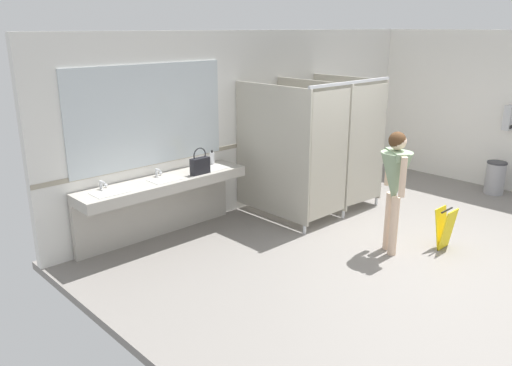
{
  "coord_description": "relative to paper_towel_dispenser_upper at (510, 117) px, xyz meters",
  "views": [
    {
      "loc": [
        -5.81,
        -3.18,
        2.85
      ],
      "look_at": [
        -2.12,
        0.71,
        1.2
      ],
      "focal_mm": 35.72,
      "sensor_mm": 36.0,
      "label": 1
    }
  ],
  "objects": [
    {
      "name": "vanity_counter",
      "position": [
        -5.67,
        2.36,
        -0.69
      ],
      "size": [
        2.47,
        0.54,
        1.0
      ],
      "color": "#B2ADA3",
      "rests_on": "ground_plane"
    },
    {
      "name": "trash_bin",
      "position": [
        -0.29,
        0.0,
        -1.04
      ],
      "size": [
        0.34,
        0.34,
        0.58
      ],
      "color": "#99999E",
      "rests_on": "ground_plane"
    },
    {
      "name": "handbag",
      "position": [
        -5.16,
        2.14,
        -0.32
      ],
      "size": [
        0.28,
        0.11,
        0.38
      ],
      "color": "black",
      "rests_on": "vanity_counter"
    },
    {
      "name": "wall_back",
      "position": [
        -3.47,
        2.63,
        0.06
      ],
      "size": [
        7.69,
        0.12,
        2.8
      ],
      "primitive_type": "cube",
      "color": "silver",
      "rests_on": "ground_plane"
    },
    {
      "name": "person_standing",
      "position": [
        -3.76,
        -0.07,
        -0.32
      ],
      "size": [
        0.56,
        0.56,
        1.61
      ],
      "color": "beige",
      "rests_on": "ground_plane"
    },
    {
      "name": "wet_floor_sign",
      "position": [
        -3.15,
        -0.51,
        -1.05
      ],
      "size": [
        0.28,
        0.19,
        0.56
      ],
      "color": "yellow",
      "rests_on": "ground_plane"
    },
    {
      "name": "ground_plane",
      "position": [
        -3.47,
        -0.16,
        -1.39
      ],
      "size": [
        7.69,
        6.05,
        0.1
      ],
      "primitive_type": "cube",
      "color": "gray"
    },
    {
      "name": "mirror_panel",
      "position": [
        -5.67,
        2.55,
        0.37
      ],
      "size": [
        2.37,
        0.02,
        1.35
      ],
      "primitive_type": "cube",
      "color": "silver",
      "rests_on": "wall_back"
    },
    {
      "name": "bathroom_stalls",
      "position": [
        -3.2,
        1.6,
        -0.24
      ],
      "size": [
        1.87,
        1.52,
        2.1
      ],
      "color": "#B2AD9E",
      "rests_on": "ground_plane"
    },
    {
      "name": "soap_dispenser",
      "position": [
        -4.71,
        2.44,
        -0.36
      ],
      "size": [
        0.07,
        0.07,
        0.21
      ],
      "color": "white",
      "rests_on": "vanity_counter"
    },
    {
      "name": "wall_back_tile_band",
      "position": [
        -3.47,
        2.56,
        -0.29
      ],
      "size": [
        7.69,
        0.01,
        0.06
      ],
      "primitive_type": "cube",
      "color": "#9E937F",
      "rests_on": "wall_back"
    },
    {
      "name": "paper_cup",
      "position": [
        -5.11,
        2.23,
        -0.4
      ],
      "size": [
        0.07,
        0.07,
        0.11
      ],
      "primitive_type": "cylinder",
      "color": "beige",
      "rests_on": "vanity_counter"
    },
    {
      "name": "paper_towel_dispenser_upper",
      "position": [
        0.0,
        0.0,
        0.0
      ],
      "size": [
        0.36,
        0.13,
        0.43
      ],
      "color": "#B7BABF",
      "rests_on": "wall_side_right"
    }
  ]
}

